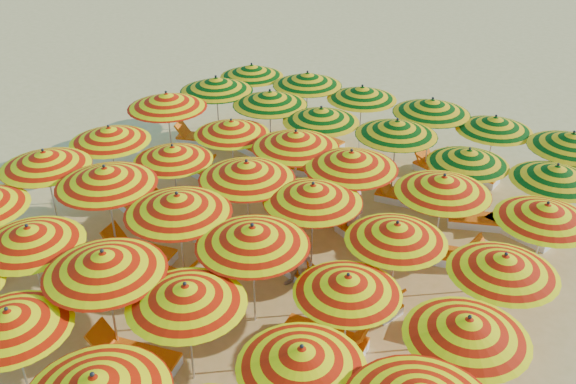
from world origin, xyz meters
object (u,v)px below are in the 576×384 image
(umbrella_33, at_px, (397,128))
(lounger_3, at_px, (134,357))
(umbrella_37, at_px, (307,79))
(umbrella_23, at_px, (504,264))
(umbrella_36, at_px, (252,70))
(umbrella_30, at_px, (216,84))
(lounger_23, at_px, (303,168))
(umbrella_26, at_px, (296,140))
(umbrella_28, at_px, (443,184))
(umbrella_20, at_px, (247,170))
(lounger_8, at_px, (326,339))
(umbrella_21, at_px, (313,193))
(umbrella_29, at_px, (546,212))
(umbrella_24, at_px, (167,100))
(lounger_18, at_px, (364,237))
(umbrella_38, at_px, (362,93))
(lounger_27, at_px, (318,139))
(lounger_28, at_px, (440,172))
(lounger_21, at_px, (202,139))
(umbrella_18, at_px, (109,134))
(umbrella_17, at_px, (468,328))
(umbrella_14, at_px, (178,204))
(lounger_12, at_px, (231,236))
(umbrella_8, at_px, (104,262))
(lounger_26, at_px, (521,231))
(lounger_19, at_px, (457,257))
(umbrella_19, at_px, (173,153))
(umbrella_35, at_px, (556,173))
(umbrella_10, at_px, (302,357))
(beachgoer_a, at_px, (355,216))
(beachgoer_b, at_px, (298,262))
(umbrella_41, at_px, (572,141))
(lounger_6, at_px, (139,251))
(lounger_13, at_px, (286,259))
(lounger_25, at_px, (484,221))
(lounger_7, at_px, (162,276))
(lounger_10, at_px, (131,203))
(umbrella_15, at_px, (252,236))
(umbrella_25, at_px, (231,127))
(umbrella_2, at_px, (9,320))
(lounger_17, at_px, (312,214))
(lounger_16, at_px, (192,165))
(lounger_29, at_px, (467,173))
(lounger_20, at_px, (505,270))
(umbrella_34, at_px, (469,157))
(umbrella_22, at_px, (397,232))
(umbrella_7, at_px, (29,236))
(lounger_11, at_px, (166,203))
(umbrella_40, at_px, (495,124))
(umbrella_39, at_px, (432,106))
(lounger_24, at_px, (405,197))

(umbrella_33, distance_m, lounger_3, 8.88)
(umbrella_37, bearing_deg, umbrella_23, -37.08)
(umbrella_36, bearing_deg, umbrella_30, -87.46)
(umbrella_37, bearing_deg, lounger_3, -75.78)
(lounger_23, bearing_deg, umbrella_26, 108.03)
(umbrella_33, xyz_separation_m, lounger_3, (-1.30, -8.57, -1.89))
(umbrella_28, bearing_deg, umbrella_20, -153.45)
(umbrella_33, distance_m, lounger_8, 6.58)
(umbrella_21, xyz_separation_m, umbrella_29, (4.39, 2.15, -0.10))
(umbrella_21, distance_m, lounger_8, 3.13)
(umbrella_24, relative_size, lounger_18, 1.61)
(umbrella_24, xyz_separation_m, umbrella_38, (4.19, 3.99, -0.16))
(lounger_27, bearing_deg, lounger_28, -169.05)
(lounger_21, distance_m, lounger_23, 3.80)
(umbrella_18, height_order, lounger_21, umbrella_18)
(umbrella_36, xyz_separation_m, lounger_21, (-0.51, -2.09, -1.80))
(umbrella_17, distance_m, umbrella_18, 10.56)
(umbrella_14, bearing_deg, lounger_12, 96.58)
(umbrella_8, xyz_separation_m, lounger_26, (5.41, 8.43, -1.97))
(lounger_18, xyz_separation_m, lounger_19, (2.22, 0.46, 0.00))
(umbrella_19, height_order, umbrella_20, umbrella_20)
(umbrella_35, height_order, lounger_28, umbrella_35)
(umbrella_10, relative_size, beachgoer_a, 1.96)
(lounger_27, distance_m, beachgoer_b, 7.58)
(umbrella_36, xyz_separation_m, lounger_12, (3.74, -6.04, -1.80))
(umbrella_41, height_order, lounger_6, umbrella_41)
(lounger_13, bearing_deg, lounger_25, -109.25)
(lounger_7, bearing_deg, lounger_10, 140.89)
(umbrella_23, distance_m, umbrella_29, 2.27)
(umbrella_15, relative_size, lounger_6, 1.32)
(umbrella_24, relative_size, lounger_23, 1.63)
(umbrella_26, height_order, umbrella_33, umbrella_26)
(umbrella_25, xyz_separation_m, lounger_6, (0.12, -3.86, -1.76))
(lounger_8, xyz_separation_m, lounger_19, (1.15, 4.07, 0.00))
(umbrella_2, distance_m, beachgoer_a, 8.17)
(umbrella_37, distance_m, lounger_6, 8.10)
(umbrella_29, bearing_deg, lounger_17, -177.16)
(lounger_12, xyz_separation_m, lounger_16, (-3.33, 2.37, 0.00))
(lounger_29, bearing_deg, umbrella_30, 20.30)
(umbrella_29, distance_m, lounger_20, 1.90)
(umbrella_34, bearing_deg, lounger_28, 123.51)
(umbrella_22, xyz_separation_m, umbrella_37, (-6.01, 6.25, 0.11))
(umbrella_18, height_order, umbrella_33, umbrella_33)
(umbrella_35, bearing_deg, umbrella_7, -133.18)
(lounger_17, bearing_deg, umbrella_30, 132.71)
(umbrella_2, distance_m, lounger_29, 13.03)
(lounger_11, distance_m, lounger_16, 2.24)
(umbrella_40, xyz_separation_m, lounger_26, (1.60, -2.00, -1.79))
(umbrella_39, height_order, lounger_24, umbrella_39)
(umbrella_19, relative_size, lounger_21, 1.18)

